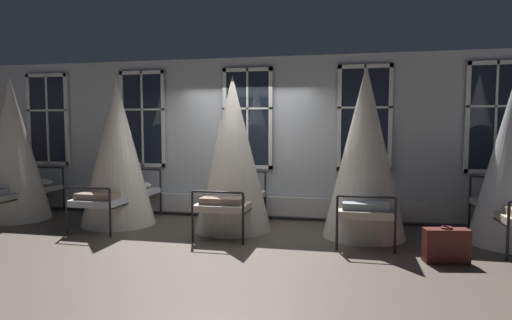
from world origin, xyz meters
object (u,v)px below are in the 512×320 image
at_px(cot_second, 117,153).
at_px(suitcase_dark, 446,245).
at_px(cot_third, 233,156).
at_px(cot_first, 12,150).
at_px(cot_fourth, 365,154).

distance_m(cot_second, suitcase_dark, 5.52).
bearing_deg(cot_third, cot_first, 90.37).
bearing_deg(cot_fourth, suitcase_dark, -139.53).
relative_size(cot_third, suitcase_dark, 4.44).
distance_m(cot_first, cot_second, 2.15).
height_order(cot_third, suitcase_dark, cot_third).
xyz_separation_m(cot_second, suitcase_dark, (5.28, -1.18, -1.06)).
bearing_deg(cot_fourth, cot_third, 90.31).
height_order(cot_second, cot_fourth, cot_fourth).
bearing_deg(suitcase_dark, cot_third, 149.39).
relative_size(cot_second, cot_fourth, 0.97).
xyz_separation_m(cot_second, cot_fourth, (4.30, -0.00, 0.04)).
relative_size(cot_second, suitcase_dark, 4.49).
height_order(cot_first, suitcase_dark, cot_first).
bearing_deg(cot_second, cot_third, -88.34).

